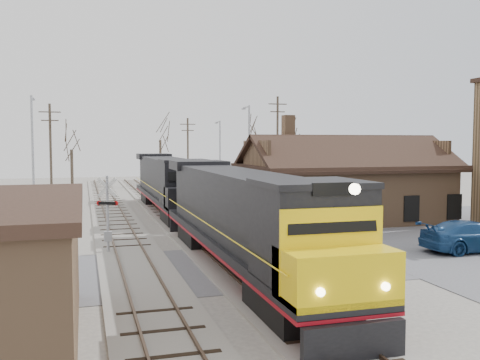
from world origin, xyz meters
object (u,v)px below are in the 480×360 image
object	(u,v)px
depot	(345,189)
parked_car	(472,236)
locomotive_trailing	(169,183)
locomotive_lead	(244,219)

from	to	relation	value
depot	parked_car	world-z (taller)	depot
depot	locomotive_trailing	distance (m)	14.41
locomotive_lead	parked_car	xyz separation A→B (m)	(13.23, 1.41, -1.66)
parked_car	depot	bearing A→B (deg)	6.89
locomotive_lead	depot	bearing A→B (deg)	48.65
depot	locomotive_trailing	size ratio (longest dim) A/B	0.71
locomotive_lead	locomotive_trailing	xyz separation A→B (m)	(0.00, 21.62, -0.00)
depot	parked_car	distance (m)	12.38
locomotive_trailing	parked_car	distance (m)	24.22
parked_car	locomotive_lead	bearing A→B (deg)	97.14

